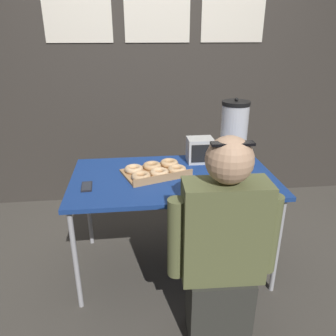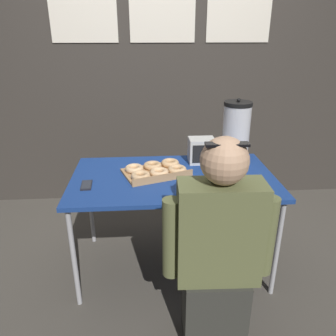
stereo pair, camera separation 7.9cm
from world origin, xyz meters
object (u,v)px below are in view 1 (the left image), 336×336
donut_box (156,171)px  person_seated (222,252)px  space_heater (200,150)px  cell_phone (87,187)px  coffee_urn (234,132)px

donut_box → person_seated: 0.77m
space_heater → cell_phone: bearing=-155.7°
donut_box → coffee_urn: (0.59, 0.19, 0.20)m
cell_phone → donut_box: bearing=15.9°
coffee_urn → cell_phone: bearing=-161.2°
donut_box → space_heater: (0.34, 0.20, 0.06)m
cell_phone → person_seated: (0.73, -0.53, -0.16)m
coffee_urn → person_seated: (-0.30, -0.89, -0.38)m
space_heater → person_seated: person_seated is taller
cell_phone → space_heater: 0.87m
cell_phone → coffee_urn: bearing=15.1°
donut_box → cell_phone: donut_box is taller
donut_box → coffee_urn: coffee_urn is taller
cell_phone → person_seated: person_seated is taller
coffee_urn → person_seated: coffee_urn is taller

